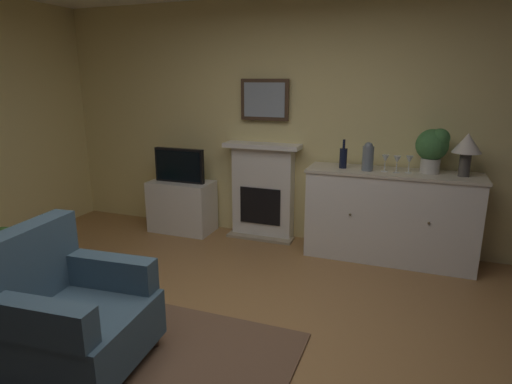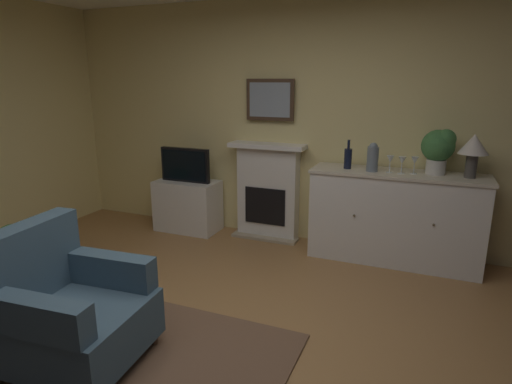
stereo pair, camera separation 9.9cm
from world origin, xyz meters
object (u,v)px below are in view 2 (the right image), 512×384
(wine_bottle, at_px, (348,158))
(wine_glass_right, at_px, (415,161))
(framed_picture, at_px, (270,100))
(wine_glass_left, at_px, (390,160))
(potted_plant_small, at_px, (439,147))
(sideboard_cabinet, at_px, (394,217))
(tv_cabinet, at_px, (188,206))
(table_lamp, at_px, (474,147))
(potted_plant_fern, at_px, (12,241))
(armchair, at_px, (68,310))
(vase_decorative, at_px, (373,157))
(tv_set, at_px, (185,165))
(fireplace_unit, at_px, (268,191))
(wine_glass_center, at_px, (402,161))

(wine_bottle, height_order, wine_glass_right, wine_bottle)
(framed_picture, xyz_separation_m, wine_glass_left, (1.34, -0.26, -0.53))
(wine_glass_left, height_order, wine_glass_right, same)
(wine_glass_left, relative_size, potted_plant_small, 0.38)
(sideboard_cabinet, xyz_separation_m, tv_cabinet, (-2.39, 0.02, -0.16))
(table_lamp, xyz_separation_m, wine_glass_left, (-0.70, -0.04, -0.16))
(sideboard_cabinet, xyz_separation_m, potted_plant_fern, (-3.44, -1.55, -0.20))
(potted_plant_small, xyz_separation_m, armchair, (-2.09, -2.53, -0.79))
(sideboard_cabinet, bearing_deg, tv_cabinet, 179.64)
(potted_plant_small, height_order, armchair, potted_plant_small)
(vase_decorative, height_order, potted_plant_small, potted_plant_small)
(tv_cabinet, xyz_separation_m, tv_set, (-0.00, -0.02, 0.51))
(tv_cabinet, relative_size, potted_plant_small, 1.74)
(fireplace_unit, bearing_deg, wine_glass_center, -9.16)
(wine_glass_center, relative_size, vase_decorative, 0.59)
(armchair, bearing_deg, table_lamp, 46.20)
(armchair, bearing_deg, framed_picture, 82.83)
(sideboard_cabinet, relative_size, potted_plant_fern, 3.87)
(vase_decorative, distance_m, potted_plant_small, 0.60)
(table_lamp, height_order, wine_bottle, table_lamp)
(framed_picture, relative_size, vase_decorative, 1.96)
(vase_decorative, distance_m, armchair, 2.94)
(fireplace_unit, bearing_deg, vase_decorative, -10.97)
(wine_bottle, distance_m, tv_set, 1.91)
(wine_bottle, distance_m, vase_decorative, 0.25)
(fireplace_unit, distance_m, framed_picture, 1.02)
(wine_glass_left, xyz_separation_m, armchair, (-1.68, -2.44, -0.66))
(vase_decorative, bearing_deg, framed_picture, 166.92)
(vase_decorative, height_order, tv_set, vase_decorative)
(wine_glass_center, relative_size, tv_cabinet, 0.22)
(tv_set, bearing_deg, potted_plant_fern, -124.35)
(sideboard_cabinet, distance_m, table_lamp, 0.97)
(armchair, bearing_deg, tv_set, 104.39)
(wine_glass_left, bearing_deg, tv_set, 179.23)
(potted_plant_small, bearing_deg, tv_cabinet, -179.36)
(wine_glass_right, relative_size, potted_plant_fern, 0.38)
(potted_plant_fern, distance_m, armchair, 1.93)
(table_lamp, relative_size, armchair, 0.43)
(wine_glass_center, bearing_deg, wine_glass_left, 171.35)
(table_lamp, bearing_deg, armchair, -133.80)
(wine_glass_center, relative_size, wine_glass_right, 1.00)
(table_lamp, bearing_deg, fireplace_unit, 175.03)
(wine_glass_center, bearing_deg, table_lamp, 5.39)
(fireplace_unit, xyz_separation_m, armchair, (-0.34, -2.66, -0.17))
(sideboard_cabinet, xyz_separation_m, tv_set, (-2.39, -0.01, 0.35))
(wine_glass_right, height_order, vase_decorative, vase_decorative)
(framed_picture, xyz_separation_m, wine_glass_right, (1.56, -0.24, -0.53))
(wine_glass_right, distance_m, potted_plant_fern, 3.97)
(wine_bottle, distance_m, potted_plant_small, 0.84)
(sideboard_cabinet, bearing_deg, vase_decorative, -168.49)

